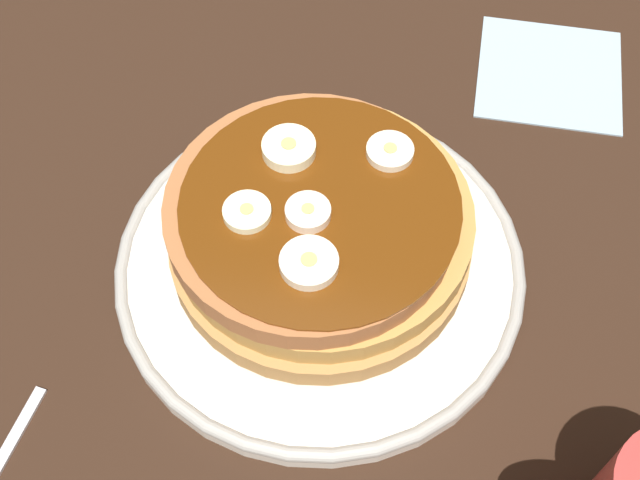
{
  "coord_description": "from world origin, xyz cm",
  "views": [
    {
      "loc": [
        -3.99,
        28.17,
        47.44
      ],
      "look_at": [
        0.0,
        0.0,
        3.8
      ],
      "focal_mm": 46.88,
      "sensor_mm": 36.0,
      "label": 1
    }
  ],
  "objects_px": {
    "banana_slice_4": "(289,149)",
    "napkin": "(550,73)",
    "plate": "(320,265)",
    "banana_slice_2": "(303,263)",
    "pancake_stack": "(323,231)",
    "banana_slice_1": "(247,213)",
    "banana_slice_0": "(308,213)",
    "banana_slice_3": "(390,152)"
  },
  "relations": [
    {
      "from": "banana_slice_1",
      "to": "banana_slice_4",
      "type": "distance_m",
      "value": 0.05
    },
    {
      "from": "banana_slice_2",
      "to": "napkin",
      "type": "bearing_deg",
      "value": -122.26
    },
    {
      "from": "banana_slice_2",
      "to": "banana_slice_0",
      "type": "bearing_deg",
      "value": -85.85
    },
    {
      "from": "banana_slice_3",
      "to": "napkin",
      "type": "distance_m",
      "value": 0.21
    },
    {
      "from": "pancake_stack",
      "to": "banana_slice_1",
      "type": "xyz_separation_m",
      "value": [
        0.04,
        0.02,
        0.03
      ]
    },
    {
      "from": "banana_slice_0",
      "to": "banana_slice_4",
      "type": "relative_size",
      "value": 0.81
    },
    {
      "from": "banana_slice_4",
      "to": "napkin",
      "type": "distance_m",
      "value": 0.26
    },
    {
      "from": "banana_slice_1",
      "to": "banana_slice_3",
      "type": "relative_size",
      "value": 0.97
    },
    {
      "from": "plate",
      "to": "banana_slice_0",
      "type": "relative_size",
      "value": 9.98
    },
    {
      "from": "plate",
      "to": "banana_slice_2",
      "type": "height_order",
      "value": "banana_slice_2"
    },
    {
      "from": "banana_slice_0",
      "to": "banana_slice_1",
      "type": "distance_m",
      "value": 0.04
    },
    {
      "from": "plate",
      "to": "banana_slice_3",
      "type": "bearing_deg",
      "value": -130.96
    },
    {
      "from": "banana_slice_1",
      "to": "banana_slice_2",
      "type": "height_order",
      "value": "banana_slice_2"
    },
    {
      "from": "banana_slice_3",
      "to": "banana_slice_4",
      "type": "height_order",
      "value": "banana_slice_4"
    },
    {
      "from": "banana_slice_4",
      "to": "banana_slice_2",
      "type": "bearing_deg",
      "value": 104.91
    },
    {
      "from": "banana_slice_1",
      "to": "napkin",
      "type": "distance_m",
      "value": 0.3
    },
    {
      "from": "banana_slice_3",
      "to": "napkin",
      "type": "xyz_separation_m",
      "value": [
        -0.12,
        -0.16,
        -0.08
      ]
    },
    {
      "from": "plate",
      "to": "banana_slice_2",
      "type": "xyz_separation_m",
      "value": [
        0.0,
        0.04,
        0.07
      ]
    },
    {
      "from": "banana_slice_0",
      "to": "banana_slice_3",
      "type": "distance_m",
      "value": 0.07
    },
    {
      "from": "plate",
      "to": "banana_slice_0",
      "type": "height_order",
      "value": "banana_slice_0"
    },
    {
      "from": "napkin",
      "to": "banana_slice_2",
      "type": "bearing_deg",
      "value": 57.74
    },
    {
      "from": "plate",
      "to": "banana_slice_1",
      "type": "relative_size",
      "value": 9.41
    },
    {
      "from": "banana_slice_0",
      "to": "banana_slice_2",
      "type": "relative_size",
      "value": 0.8
    },
    {
      "from": "pancake_stack",
      "to": "banana_slice_1",
      "type": "bearing_deg",
      "value": 21.36
    },
    {
      "from": "plate",
      "to": "banana_slice_4",
      "type": "xyz_separation_m",
      "value": [
        0.02,
        -0.04,
        0.07
      ]
    },
    {
      "from": "banana_slice_0",
      "to": "banana_slice_2",
      "type": "height_order",
      "value": "same"
    },
    {
      "from": "banana_slice_4",
      "to": "napkin",
      "type": "xyz_separation_m",
      "value": [
        -0.18,
        -0.17,
        -0.08
      ]
    },
    {
      "from": "plate",
      "to": "banana_slice_3",
      "type": "relative_size",
      "value": 9.15
    },
    {
      "from": "pancake_stack",
      "to": "banana_slice_1",
      "type": "distance_m",
      "value": 0.06
    },
    {
      "from": "banana_slice_4",
      "to": "banana_slice_1",
      "type": "bearing_deg",
      "value": 71.36
    },
    {
      "from": "banana_slice_4",
      "to": "pancake_stack",
      "type": "bearing_deg",
      "value": 128.28
    },
    {
      "from": "banana_slice_0",
      "to": "pancake_stack",
      "type": "bearing_deg",
      "value": -120.58
    },
    {
      "from": "pancake_stack",
      "to": "napkin",
      "type": "height_order",
      "value": "pancake_stack"
    },
    {
      "from": "pancake_stack",
      "to": "napkin",
      "type": "xyz_separation_m",
      "value": [
        -0.15,
        -0.2,
        -0.04
      ]
    },
    {
      "from": "plate",
      "to": "napkin",
      "type": "height_order",
      "value": "plate"
    },
    {
      "from": "banana_slice_1",
      "to": "banana_slice_3",
      "type": "distance_m",
      "value": 0.1
    },
    {
      "from": "plate",
      "to": "banana_slice_0",
      "type": "bearing_deg",
      "value": 59.98
    },
    {
      "from": "napkin",
      "to": "banana_slice_4",
      "type": "bearing_deg",
      "value": 43.57
    },
    {
      "from": "banana_slice_1",
      "to": "banana_slice_4",
      "type": "relative_size",
      "value": 0.86
    },
    {
      "from": "banana_slice_3",
      "to": "banana_slice_2",
      "type": "bearing_deg",
      "value": 65.01
    },
    {
      "from": "plate",
      "to": "pancake_stack",
      "type": "distance_m",
      "value": 0.04
    },
    {
      "from": "pancake_stack",
      "to": "napkin",
      "type": "bearing_deg",
      "value": -126.95
    }
  ]
}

